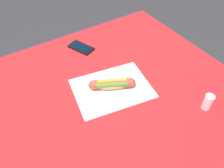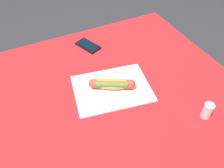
{
  "view_description": "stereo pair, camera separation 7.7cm",
  "coord_description": "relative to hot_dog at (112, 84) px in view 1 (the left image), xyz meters",
  "views": [
    {
      "loc": [
        0.35,
        0.55,
        1.47
      ],
      "look_at": [
        -0.01,
        -0.01,
        0.8
      ],
      "focal_mm": 36.65,
      "sensor_mm": 36.0,
      "label": 1
    },
    {
      "loc": [
        0.28,
        0.59,
        1.47
      ],
      "look_at": [
        -0.01,
        -0.01,
        0.8
      ],
      "focal_mm": 36.65,
      "sensor_mm": 36.0,
      "label": 2
    }
  ],
  "objects": [
    {
      "name": "paper_wrapper",
      "position": [
        -0.0,
        -0.0,
        -0.03
      ],
      "size": [
        0.35,
        0.29,
        0.01
      ],
      "primitive_type": "cube",
      "rotation": [
        0.0,
        0.0,
        -0.18
      ],
      "color": "white",
      "rests_on": "dining_table"
    },
    {
      "name": "salt_shaker",
      "position": [
        -0.26,
        0.28,
        0.0
      ],
      "size": [
        0.04,
        0.04,
        0.07
      ],
      "primitive_type": "cylinder",
      "color": "silver",
      "rests_on": "dining_table"
    },
    {
      "name": "dining_table",
      "position": [
        0.01,
        0.01,
        -0.17
      ],
      "size": [
        1.08,
        0.97,
        0.77
      ],
      "color": "brown",
      "rests_on": "ground"
    },
    {
      "name": "cell_phone",
      "position": [
        -0.02,
        -0.33,
        -0.02
      ],
      "size": [
        0.11,
        0.14,
        0.01
      ],
      "color": "black",
      "rests_on": "dining_table"
    },
    {
      "name": "hot_dog",
      "position": [
        0.0,
        0.0,
        0.0
      ],
      "size": [
        0.18,
        0.11,
        0.05
      ],
      "color": "tan",
      "rests_on": "paper_wrapper"
    }
  ]
}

